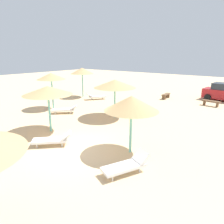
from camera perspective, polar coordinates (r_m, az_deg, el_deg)
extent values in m
plane|color=#DBBA8C|center=(10.35, -10.48, -9.98)|extent=(80.00, 80.00, 0.00)
cylinder|color=#6BC6BC|center=(17.95, -16.10, 4.91)|extent=(0.12, 0.12, 2.54)
cone|color=tan|center=(17.75, -16.45, 9.45)|extent=(2.33, 2.33, 0.53)
torus|color=red|center=(17.79, -15.66, 4.56)|extent=(0.71, 0.21, 0.70)
cylinder|color=#6BC6BC|center=(22.29, -8.10, 7.38)|extent=(0.12, 0.12, 2.55)
cone|color=tan|center=(22.13, -8.25, 11.19)|extent=(2.42, 2.42, 0.62)
cylinder|color=#6BC6BC|center=(9.51, 5.17, -5.19)|extent=(0.12, 0.12, 2.11)
cone|color=tan|center=(9.13, 5.37, 2.40)|extent=(2.43, 2.43, 0.67)
cylinder|color=#6BC6BC|center=(12.58, -16.84, -0.13)|extent=(0.12, 0.12, 2.30)
cone|color=tan|center=(12.30, -17.32, 5.70)|extent=(2.81, 2.81, 0.50)
cylinder|color=#6BC6BC|center=(14.80, 0.77, 2.78)|extent=(0.12, 0.12, 2.26)
cone|color=tan|center=(14.56, 0.79, 7.82)|extent=(2.96, 2.96, 0.57)
cube|color=white|center=(16.44, -13.30, 0.61)|extent=(1.66, 1.65, 0.12)
cube|color=white|center=(16.31, -10.56, 1.31)|extent=(0.83, 0.83, 0.31)
cylinder|color=silver|center=(16.63, -11.13, 0.30)|extent=(0.06, 0.06, 0.22)
cylinder|color=silver|center=(16.21, -11.25, -0.11)|extent=(0.06, 0.06, 0.22)
cylinder|color=silver|center=(16.78, -15.22, 0.18)|extent=(0.06, 0.06, 0.22)
cylinder|color=silver|center=(16.36, -15.44, -0.23)|extent=(0.06, 0.06, 0.22)
cube|color=white|center=(21.05, -4.01, 4.26)|extent=(1.49, 1.76, 0.12)
cube|color=white|center=(20.85, -6.16, 4.62)|extent=(0.82, 0.79, 0.32)
cylinder|color=silver|center=(20.75, -5.47, 3.58)|extent=(0.06, 0.06, 0.22)
cylinder|color=silver|center=(21.17, -5.72, 3.81)|extent=(0.06, 0.06, 0.22)
cylinder|color=silver|center=(21.02, -2.27, 3.80)|extent=(0.06, 0.06, 0.22)
cylinder|color=silver|center=(21.44, -2.58, 4.03)|extent=(0.06, 0.06, 0.22)
cube|color=white|center=(8.18, 3.18, -14.88)|extent=(1.27, 1.81, 0.12)
cube|color=white|center=(8.45, 7.95, -12.01)|extent=(0.77, 0.67, 0.43)
cylinder|color=silver|center=(8.71, 5.87, -14.19)|extent=(0.06, 0.06, 0.22)
cylinder|color=silver|center=(8.40, 7.61, -15.46)|extent=(0.06, 0.06, 0.22)
cylinder|color=silver|center=(8.18, -1.41, -16.25)|extent=(0.06, 0.06, 0.22)
cylinder|color=silver|center=(7.85, 0.11, -17.75)|extent=(0.06, 0.06, 0.22)
cube|color=white|center=(10.87, -16.75, -7.49)|extent=(1.64, 1.67, 0.12)
cube|color=white|center=(10.69, -12.58, -6.34)|extent=(0.81, 0.80, 0.38)
cylinder|color=silver|center=(11.06, -13.42, -7.80)|extent=(0.06, 0.06, 0.22)
cylinder|color=silver|center=(10.66, -13.64, -8.73)|extent=(0.06, 0.06, 0.22)
cylinder|color=silver|center=(11.25, -19.56, -7.88)|extent=(0.06, 0.06, 0.22)
cylinder|color=silver|center=(10.86, -20.01, -8.80)|extent=(0.06, 0.06, 0.22)
cube|color=brown|center=(22.06, 14.66, 4.76)|extent=(0.48, 1.52, 0.08)
cube|color=brown|center=(21.60, 14.10, 3.91)|extent=(0.37, 0.14, 0.41)
cube|color=brown|center=(22.61, 15.12, 4.36)|extent=(0.37, 0.14, 0.41)
cube|color=brown|center=(20.19, 25.65, 2.74)|extent=(1.53, 0.54, 0.08)
cube|color=brown|center=(20.40, 24.12, 2.33)|extent=(0.15, 0.37, 0.41)
cube|color=brown|center=(20.08, 27.04, 1.78)|extent=(0.15, 0.37, 0.41)
cube|color=#262D38|center=(22.91, 28.59, 6.22)|extent=(2.11, 1.71, 0.60)
cylinder|color=black|center=(24.21, 26.17, 4.29)|extent=(0.66, 0.27, 0.64)
cylinder|color=black|center=(22.55, 24.85, 3.71)|extent=(0.66, 0.27, 0.64)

